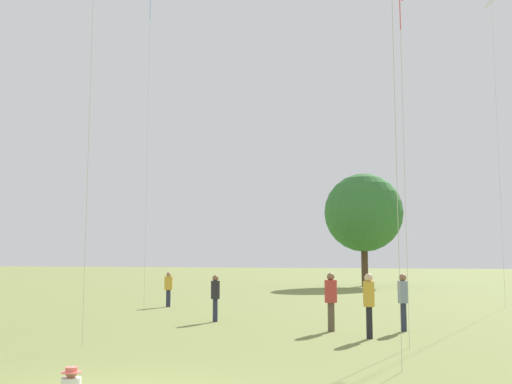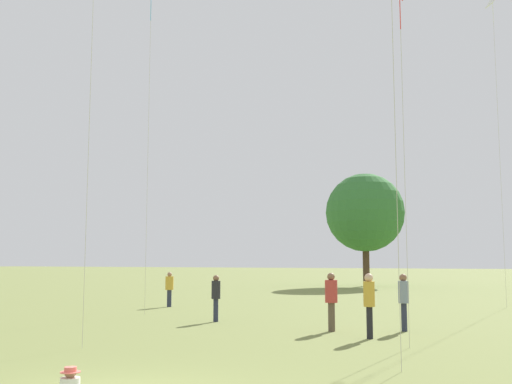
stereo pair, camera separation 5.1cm
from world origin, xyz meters
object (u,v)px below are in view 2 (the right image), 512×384
(person_standing_1, at_px, (369,299))
(person_standing_5, at_px, (331,296))
(kite_8, at_px, (493,21))
(distant_tree_0, at_px, (365,213))
(person_standing_3, at_px, (169,286))
(person_standing_0, at_px, (404,297))
(person_standing_4, at_px, (216,294))

(person_standing_1, xyz_separation_m, person_standing_5, (-1.46, 1.30, -0.04))
(person_standing_5, xyz_separation_m, kite_8, (5.01, 12.32, 12.84))
(person_standing_5, distance_m, distant_tree_0, 32.77)
(person_standing_3, distance_m, distant_tree_0, 26.20)
(person_standing_0, bearing_deg, person_standing_4, 73.63)
(person_standing_4, height_order, kite_8, kite_8)
(person_standing_5, bearing_deg, person_standing_3, 70.99)
(person_standing_0, distance_m, person_standing_3, 13.01)
(person_standing_0, bearing_deg, kite_8, -27.69)
(kite_8, bearing_deg, person_standing_0, -1.19)
(person_standing_4, bearing_deg, person_standing_1, 103.56)
(person_standing_3, bearing_deg, person_standing_5, -133.16)
(person_standing_3, xyz_separation_m, kite_8, (14.66, 5.85, 12.95))
(distant_tree_0, bearing_deg, person_standing_3, -98.69)
(person_standing_4, xyz_separation_m, person_standing_5, (4.59, -1.21, 0.07))
(person_standing_3, height_order, person_standing_5, person_standing_5)
(person_standing_3, height_order, distant_tree_0, distant_tree_0)
(person_standing_4, relative_size, kite_8, 0.11)
(person_standing_3, bearing_deg, person_standing_0, -124.91)
(person_standing_1, bearing_deg, person_standing_3, 71.52)
(person_standing_3, distance_m, person_standing_5, 11.62)
(kite_8, bearing_deg, person_standing_1, -1.47)
(person_standing_0, xyz_separation_m, distant_tree_0, (-7.85, 31.00, 5.10))
(person_standing_3, relative_size, kite_8, 0.11)
(person_standing_5, relative_size, distant_tree_0, 0.19)
(person_standing_1, relative_size, person_standing_4, 1.10)
(person_standing_0, height_order, person_standing_3, person_standing_0)
(kite_8, relative_size, distant_tree_0, 1.61)
(person_standing_1, distance_m, person_standing_5, 1.95)
(kite_8, bearing_deg, person_standing_3, -55.09)
(person_standing_1, relative_size, kite_8, 0.12)
(person_standing_1, distance_m, person_standing_4, 6.55)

